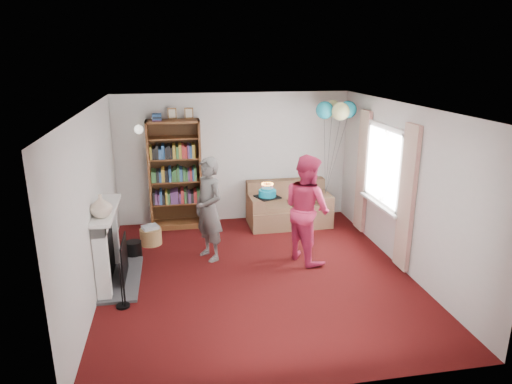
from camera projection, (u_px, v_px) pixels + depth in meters
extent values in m
plane|color=black|center=(257.00, 275.00, 6.87)|extent=(5.00, 5.00, 0.00)
cube|color=silver|center=(234.00, 158.00, 8.87)|extent=(4.50, 0.02, 2.50)
cube|color=silver|center=(92.00, 205.00, 6.12)|extent=(0.02, 5.00, 2.50)
cube|color=silver|center=(404.00, 188.00, 6.89)|extent=(0.02, 5.00, 2.50)
cube|color=white|center=(257.00, 107.00, 6.14)|extent=(4.50, 5.00, 0.01)
cube|color=#3F3F42|center=(121.00, 279.00, 6.71)|extent=(0.55, 1.40, 0.04)
cube|color=white|center=(102.00, 264.00, 6.02)|extent=(0.18, 0.14, 1.06)
cube|color=white|center=(112.00, 233.00, 7.05)|extent=(0.18, 0.14, 1.06)
cube|color=white|center=(104.00, 217.00, 6.40)|extent=(0.18, 1.24, 0.16)
cube|color=white|center=(106.00, 210.00, 6.38)|extent=(0.28, 1.35, 0.05)
cube|color=black|center=(106.00, 251.00, 6.55)|extent=(0.10, 0.80, 0.86)
cube|color=black|center=(124.00, 259.00, 6.63)|extent=(0.02, 0.70, 0.60)
cylinder|color=black|center=(121.00, 285.00, 5.90)|extent=(0.18, 0.18, 0.64)
cylinder|color=black|center=(134.00, 249.00, 7.45)|extent=(0.26, 0.26, 0.26)
cube|color=white|center=(388.00, 127.00, 7.20)|extent=(0.08, 1.30, 0.08)
cube|color=white|center=(381.00, 203.00, 7.57)|extent=(0.08, 1.30, 0.08)
cube|color=white|center=(386.00, 166.00, 7.39)|extent=(0.01, 1.15, 1.20)
cube|color=white|center=(380.00, 204.00, 7.57)|extent=(0.14, 1.32, 0.04)
cube|color=#C2AF92|center=(407.00, 199.00, 6.70)|extent=(0.07, 0.38, 2.20)
cube|color=#C2AF92|center=(363.00, 172.00, 8.24)|extent=(0.07, 0.38, 2.20)
cylinder|color=gold|center=(139.00, 128.00, 8.32)|extent=(0.04, 0.12, 0.04)
sphere|color=white|center=(139.00, 129.00, 8.25)|extent=(0.16, 0.16, 0.16)
cube|color=#472B14|center=(175.00, 172.00, 8.69)|extent=(0.97, 0.04, 2.05)
cube|color=brown|center=(150.00, 176.00, 8.43)|extent=(0.04, 0.42, 2.05)
cube|color=brown|center=(200.00, 174.00, 8.59)|extent=(0.04, 0.42, 2.05)
cube|color=brown|center=(172.00, 121.00, 8.22)|extent=(0.97, 0.42, 0.04)
cube|color=brown|center=(178.00, 224.00, 8.80)|extent=(0.97, 0.42, 0.10)
cube|color=brown|center=(177.00, 202.00, 8.67)|extent=(0.89, 0.38, 0.03)
cube|color=brown|center=(176.00, 180.00, 8.54)|extent=(0.89, 0.38, 0.02)
cube|color=brown|center=(174.00, 158.00, 8.42)|extent=(0.89, 0.38, 0.02)
cube|color=brown|center=(173.00, 138.00, 8.31)|extent=(0.89, 0.38, 0.02)
cube|color=maroon|center=(157.00, 117.00, 8.13)|extent=(0.16, 0.22, 0.12)
cube|color=brown|center=(172.00, 114.00, 8.23)|extent=(0.16, 0.02, 0.20)
cube|color=brown|center=(189.00, 113.00, 8.28)|extent=(0.16, 0.02, 0.20)
cube|color=brown|center=(289.00, 215.00, 8.86)|extent=(1.55, 0.82, 0.37)
cube|color=brown|center=(285.00, 195.00, 9.05)|extent=(1.55, 0.24, 0.64)
cube|color=brown|center=(255.00, 208.00, 8.70)|extent=(0.24, 0.77, 0.50)
cube|color=brown|center=(321.00, 204.00, 8.92)|extent=(0.24, 0.77, 0.50)
cube|color=brown|center=(272.00, 207.00, 8.67)|extent=(0.66, 0.52, 0.12)
cube|color=brown|center=(307.00, 205.00, 8.79)|extent=(0.66, 0.52, 0.12)
cylinder|color=#A5814D|center=(151.00, 236.00, 7.95)|extent=(0.38, 0.38, 0.28)
cube|color=beige|center=(150.00, 227.00, 7.90)|extent=(0.26, 0.21, 0.06)
imported|color=black|center=(209.00, 209.00, 7.21)|extent=(0.64, 0.73, 1.67)
imported|color=#BD254D|center=(307.00, 208.00, 7.16)|extent=(0.92, 1.02, 1.72)
cube|color=black|center=(267.00, 197.00, 6.93)|extent=(0.32, 0.32, 0.02)
cylinder|color=#0D81A1|center=(267.00, 193.00, 6.91)|extent=(0.27, 0.27, 0.10)
cylinder|color=#0D81A1|center=(267.00, 189.00, 6.90)|extent=(0.19, 0.19, 0.04)
cylinder|color=#DD62A6|center=(273.00, 187.00, 6.90)|extent=(0.01, 0.01, 0.09)
sphere|color=orange|center=(273.00, 184.00, 6.89)|extent=(0.02, 0.02, 0.02)
cylinder|color=#DD62A6|center=(272.00, 186.00, 6.92)|extent=(0.01, 0.01, 0.09)
sphere|color=orange|center=(272.00, 183.00, 6.91)|extent=(0.02, 0.02, 0.02)
cylinder|color=#DD62A6|center=(271.00, 186.00, 6.95)|extent=(0.01, 0.01, 0.09)
sphere|color=orange|center=(271.00, 183.00, 6.93)|extent=(0.02, 0.02, 0.02)
cylinder|color=#DD62A6|center=(269.00, 186.00, 6.96)|extent=(0.01, 0.01, 0.09)
sphere|color=orange|center=(269.00, 183.00, 6.94)|extent=(0.02, 0.02, 0.02)
cylinder|color=#DD62A6|center=(267.00, 186.00, 6.96)|extent=(0.01, 0.01, 0.09)
sphere|color=orange|center=(267.00, 183.00, 6.95)|extent=(0.02, 0.02, 0.02)
cylinder|color=#DD62A6|center=(266.00, 186.00, 6.96)|extent=(0.01, 0.01, 0.09)
sphere|color=orange|center=(266.00, 183.00, 6.94)|extent=(0.02, 0.02, 0.02)
cylinder|color=#DD62A6|center=(264.00, 186.00, 6.94)|extent=(0.01, 0.01, 0.09)
sphere|color=orange|center=(264.00, 183.00, 6.93)|extent=(0.02, 0.02, 0.02)
cylinder|color=#DD62A6|center=(263.00, 186.00, 6.92)|extent=(0.01, 0.01, 0.09)
sphere|color=orange|center=(263.00, 183.00, 6.91)|extent=(0.02, 0.02, 0.02)
cylinder|color=#DD62A6|center=(262.00, 187.00, 6.90)|extent=(0.01, 0.01, 0.09)
sphere|color=orange|center=(262.00, 184.00, 6.88)|extent=(0.02, 0.02, 0.02)
cylinder|color=#DD62A6|center=(262.00, 187.00, 6.87)|extent=(0.01, 0.01, 0.09)
sphere|color=orange|center=(262.00, 184.00, 6.86)|extent=(0.02, 0.02, 0.02)
cylinder|color=#DD62A6|center=(263.00, 188.00, 6.85)|extent=(0.01, 0.01, 0.09)
sphere|color=orange|center=(263.00, 185.00, 6.83)|extent=(0.02, 0.02, 0.02)
cylinder|color=#DD62A6|center=(264.00, 188.00, 6.83)|extent=(0.01, 0.01, 0.09)
sphere|color=orange|center=(264.00, 185.00, 6.81)|extent=(0.02, 0.02, 0.02)
cylinder|color=#DD62A6|center=(266.00, 189.00, 6.81)|extent=(0.01, 0.01, 0.09)
sphere|color=orange|center=(266.00, 185.00, 6.80)|extent=(0.02, 0.02, 0.02)
cylinder|color=#DD62A6|center=(268.00, 189.00, 6.81)|extent=(0.01, 0.01, 0.09)
sphere|color=orange|center=(268.00, 185.00, 6.80)|extent=(0.02, 0.02, 0.02)
cylinder|color=#DD62A6|center=(269.00, 189.00, 6.81)|extent=(0.01, 0.01, 0.09)
sphere|color=orange|center=(269.00, 185.00, 6.80)|extent=(0.02, 0.02, 0.02)
cylinder|color=#DD62A6|center=(271.00, 188.00, 6.83)|extent=(0.01, 0.01, 0.09)
sphere|color=orange|center=(271.00, 185.00, 6.81)|extent=(0.02, 0.02, 0.02)
cylinder|color=#DD62A6|center=(272.00, 188.00, 6.85)|extent=(0.01, 0.01, 0.09)
sphere|color=orange|center=(272.00, 185.00, 6.83)|extent=(0.02, 0.02, 0.02)
cylinder|color=#DD62A6|center=(273.00, 187.00, 6.87)|extent=(0.01, 0.01, 0.09)
sphere|color=orange|center=(273.00, 184.00, 6.86)|extent=(0.02, 0.02, 0.02)
sphere|color=#3F3F3F|center=(325.00, 193.00, 8.65)|extent=(0.02, 0.02, 0.02)
sphere|color=teal|center=(348.00, 110.00, 8.27)|extent=(0.32, 0.32, 0.32)
sphere|color=#D0D280|center=(332.00, 109.00, 8.44)|extent=(0.32, 0.32, 0.32)
sphere|color=teal|center=(325.00, 110.00, 8.19)|extent=(0.32, 0.32, 0.32)
sphere|color=#D0D280|center=(341.00, 111.00, 8.02)|extent=(0.32, 0.32, 0.32)
imported|color=beige|center=(101.00, 206.00, 5.99)|extent=(0.31, 0.31, 0.30)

